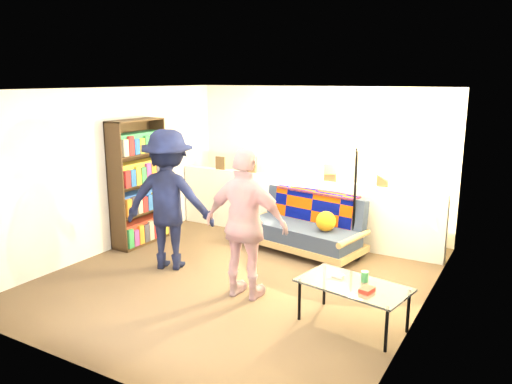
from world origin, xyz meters
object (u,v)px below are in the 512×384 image
(bookshelf, at_px, (138,187))
(floor_lamp, at_px, (357,177))
(person_right, at_px, (246,225))
(futon_sofa, at_px, (306,228))
(coffee_table, at_px, (354,287))
(person_left, at_px, (169,200))

(bookshelf, relative_size, floor_lamp, 1.15)
(floor_lamp, distance_m, person_right, 2.02)
(futon_sofa, height_order, coffee_table, futon_sofa)
(bookshelf, height_order, floor_lamp, bookshelf)
(bookshelf, xyz_separation_m, floor_lamp, (3.13, 1.01, 0.29))
(futon_sofa, xyz_separation_m, person_left, (-1.33, -1.51, 0.58))
(bookshelf, relative_size, coffee_table, 1.60)
(futon_sofa, xyz_separation_m, person_right, (0.06, -1.82, 0.53))
(coffee_table, relative_size, floor_lamp, 0.72)
(coffee_table, relative_size, person_left, 0.64)
(futon_sofa, relative_size, coffee_table, 1.59)
(bookshelf, xyz_separation_m, coffee_table, (3.80, -0.94, -0.46))
(floor_lamp, bearing_deg, bookshelf, -162.11)
(floor_lamp, distance_m, person_left, 2.60)
(futon_sofa, height_order, person_left, person_left)
(floor_lamp, bearing_deg, person_right, -109.40)
(coffee_table, height_order, person_right, person_right)
(futon_sofa, distance_m, bookshelf, 2.64)
(bookshelf, distance_m, person_left, 1.21)
(person_right, bearing_deg, coffee_table, 173.99)
(coffee_table, bearing_deg, person_right, 177.14)
(futon_sofa, bearing_deg, coffee_table, -53.57)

